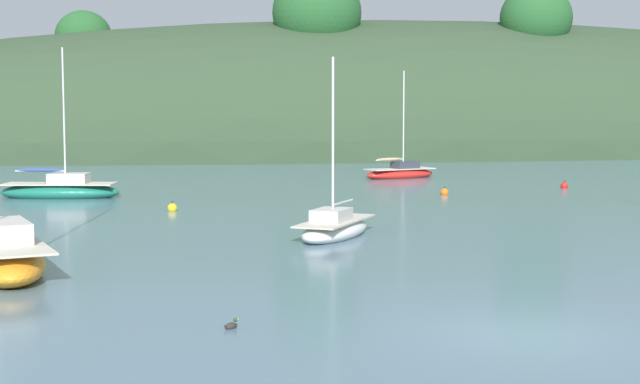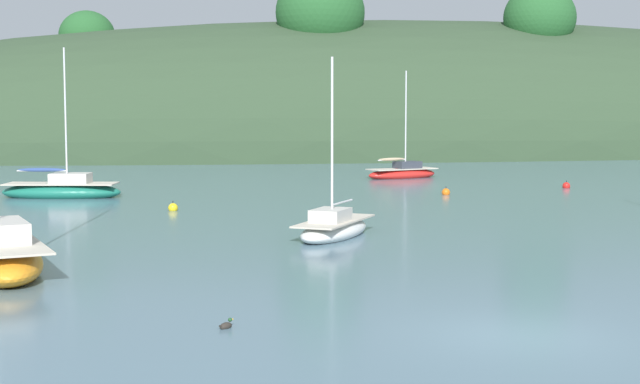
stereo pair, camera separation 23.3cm
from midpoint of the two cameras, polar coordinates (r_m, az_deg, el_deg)
ground_plane at (r=20.27m, az=12.09°, el=-8.44°), size 400.00×400.00×0.00m
far_shoreline_hill at (r=98.75m, az=7.75°, el=2.46°), size 150.00×36.00×30.35m
sailboat_yellow_far at (r=62.58m, az=5.08°, el=1.16°), size 5.38×3.19×7.18m
sailboat_navy_dinghy at (r=50.85m, az=-15.07°, el=0.12°), size 6.46×3.36×7.91m
sailboat_teal_outer at (r=34.38m, az=1.04°, el=-2.18°), size 4.16×5.10×6.64m
mooring_buoy_outer at (r=56.48m, az=14.67°, el=0.35°), size 0.44×0.44×0.54m
mooring_buoy_inner at (r=51.07m, az=7.69°, el=-0.02°), size 0.44×0.44×0.54m
mooring_buoy_channel at (r=43.45m, az=-8.65°, el=-0.95°), size 0.44×0.44×0.54m
duck_straggler at (r=20.59m, az=-5.34°, el=-7.98°), size 0.37×0.36×0.24m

